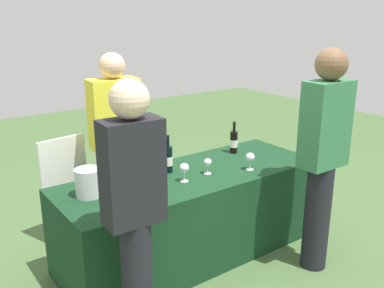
{
  "coord_description": "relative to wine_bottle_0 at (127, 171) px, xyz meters",
  "views": [
    {
      "loc": [
        -1.92,
        -2.63,
        1.99
      ],
      "look_at": [
        0.0,
        0.0,
        0.98
      ],
      "focal_mm": 40.21,
      "sensor_mm": 36.0,
      "label": 1
    }
  ],
  "objects": [
    {
      "name": "ground_plane",
      "position": [
        0.54,
        -0.1,
        -0.84
      ],
      "size": [
        12.0,
        12.0,
        0.0
      ],
      "primitive_type": "plane",
      "color": "#476638"
    },
    {
      "name": "tasting_table",
      "position": [
        0.54,
        -0.1,
        -0.48
      ],
      "size": [
        2.22,
        0.8,
        0.73
      ],
      "primitive_type": "cube",
      "color": "#14381E",
      "rests_on": "ground_plane"
    },
    {
      "name": "wine_bottle_0",
      "position": [
        0.0,
        0.0,
        0.0
      ],
      "size": [
        0.07,
        0.07,
        0.31
      ],
      "color": "black",
      "rests_on": "tasting_table"
    },
    {
      "name": "wine_bottle_1",
      "position": [
        0.22,
        -0.01,
        -0.0
      ],
      "size": [
        0.07,
        0.07,
        0.31
      ],
      "color": "black",
      "rests_on": "tasting_table"
    },
    {
      "name": "wine_bottle_2",
      "position": [
        0.4,
        0.05,
        0.0
      ],
      "size": [
        0.07,
        0.07,
        0.31
      ],
      "color": "black",
      "rests_on": "tasting_table"
    },
    {
      "name": "wine_bottle_3",
      "position": [
        1.16,
        0.11,
        -0.01
      ],
      "size": [
        0.07,
        0.07,
        0.3
      ],
      "color": "black",
      "rests_on": "tasting_table"
    },
    {
      "name": "wine_glass_0",
      "position": [
        0.14,
        -0.29,
        -0.02
      ],
      "size": [
        0.06,
        0.06,
        0.13
      ],
      "color": "silver",
      "rests_on": "tasting_table"
    },
    {
      "name": "wine_glass_1",
      "position": [
        0.39,
        -0.2,
        -0.01
      ],
      "size": [
        0.07,
        0.07,
        0.15
      ],
      "color": "silver",
      "rests_on": "tasting_table"
    },
    {
      "name": "wine_glass_2",
      "position": [
        0.63,
        -0.18,
        -0.02
      ],
      "size": [
        0.06,
        0.06,
        0.13
      ],
      "color": "silver",
      "rests_on": "tasting_table"
    },
    {
      "name": "wine_glass_3",
      "position": [
        0.97,
        -0.31,
        -0.01
      ],
      "size": [
        0.08,
        0.08,
        0.15
      ],
      "color": "silver",
      "rests_on": "tasting_table"
    },
    {
      "name": "ice_bucket",
      "position": [
        -0.32,
        -0.02,
        -0.01
      ],
      "size": [
        0.19,
        0.19,
        0.2
      ],
      "primitive_type": "cylinder",
      "color": "silver",
      "rests_on": "tasting_table"
    },
    {
      "name": "server_pouring",
      "position": [
        0.22,
        0.61,
        0.05
      ],
      "size": [
        0.44,
        0.27,
        1.66
      ],
      "rotation": [
        0.0,
        0.0,
        3.04
      ],
      "color": "#3F3351",
      "rests_on": "ground_plane"
    },
    {
      "name": "guest_0",
      "position": [
        -0.33,
        -0.71,
        0.08
      ],
      "size": [
        0.35,
        0.22,
        1.65
      ],
      "rotation": [
        0.0,
        0.0,
        -0.05
      ],
      "color": "black",
      "rests_on": "ground_plane"
    },
    {
      "name": "guest_1",
      "position": [
        1.22,
        -0.83,
        0.13
      ],
      "size": [
        0.37,
        0.23,
        1.75
      ],
      "rotation": [
        0.0,
        0.0,
        -0.02
      ],
      "color": "black",
      "rests_on": "ground_plane"
    },
    {
      "name": "menu_board",
      "position": [
        -0.21,
        0.81,
        -0.37
      ],
      "size": [
        0.44,
        0.1,
        0.94
      ],
      "primitive_type": "cube",
      "rotation": [
        0.0,
        0.0,
        0.16
      ],
      "color": "white",
      "rests_on": "ground_plane"
    }
  ]
}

